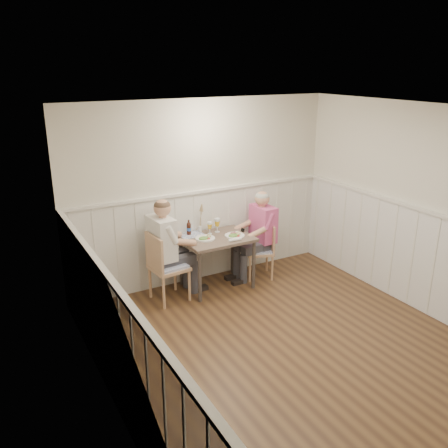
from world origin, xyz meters
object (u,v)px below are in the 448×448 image
man_in_pink (260,240)px  grass_vase (200,219)px  dining_table (217,244)px  beer_bottle (189,228)px  chair_right (262,248)px  chair_left (165,265)px  diner_cream (165,257)px

man_in_pink → grass_vase: bearing=163.5°
dining_table → beer_bottle: 0.45m
dining_table → chair_right: size_ratio=1.14×
beer_bottle → man_in_pink: bearing=-13.0°
chair_left → grass_vase: (0.68, 0.33, 0.43)m
dining_table → beer_bottle: beer_bottle is taller
dining_table → chair_left: size_ratio=0.98×
diner_cream → grass_vase: bearing=20.3°
chair_right → man_in_pink: man_in_pink is taller
dining_table → beer_bottle: size_ratio=4.27×
dining_table → man_in_pink: 0.75m
chair_right → dining_table: bearing=178.2°
beer_bottle → grass_vase: bearing=4.6°
grass_vase → diner_cream: bearing=-159.7°
beer_bottle → chair_left: bearing=-148.2°
dining_table → chair_right: chair_right is taller
chair_right → beer_bottle: 1.16m
beer_bottle → chair_right: bearing=-15.5°
chair_left → grass_vase: 0.87m
diner_cream → grass_vase: size_ratio=3.23×
dining_table → diner_cream: (-0.76, 0.05, -0.06)m
beer_bottle → grass_vase: size_ratio=0.50×
man_in_pink → diner_cream: size_ratio=0.94×
diner_cream → man_in_pink: bearing=-0.7°
man_in_pink → diner_cream: diner_cream is taller
grass_vase → chair_left: bearing=-154.5°
beer_bottle → grass_vase: 0.21m
man_in_pink → grass_vase: 0.98m
man_in_pink → beer_bottle: bearing=167.0°
chair_right → grass_vase: 1.05m
dining_table → grass_vase: grass_vase is taller
chair_left → man_in_pink: (1.54, 0.07, 0.04)m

